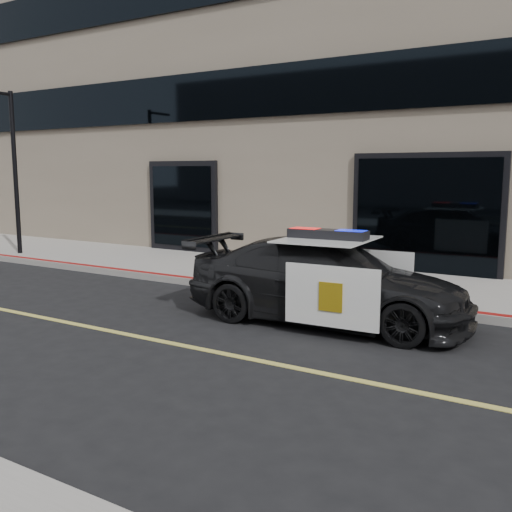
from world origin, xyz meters
The scene contains 6 objects.
ground centered at (0.00, 0.00, 0.00)m, with size 120.00×120.00×0.00m, color black.
sidewalk_n centered at (0.00, 5.25, 0.07)m, with size 60.00×3.50×0.15m, color gray.
building_n centered at (0.00, 10.50, 6.00)m, with size 60.00×7.00×12.00m, color #756856.
police_car centered at (-1.32, 2.27, 0.69)m, with size 2.39×4.85×1.53m.
fire_hydrant centered at (-3.93, 4.04, 0.48)m, with size 0.32×0.45×0.71m.
street_light centered at (-11.65, 4.04, 2.62)m, with size 0.13×1.14×4.48m.
Camera 1 is at (2.44, -6.12, 2.45)m, focal length 40.00 mm.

